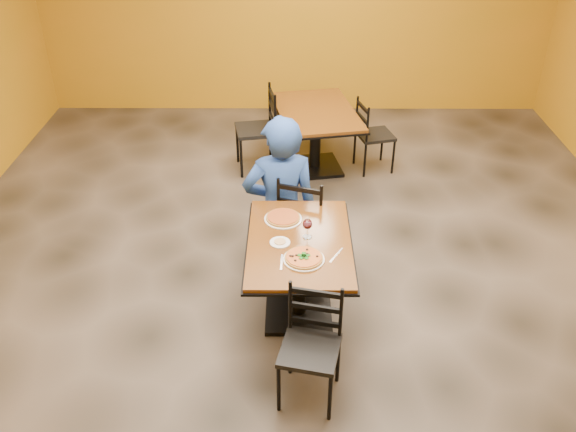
{
  "coord_description": "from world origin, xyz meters",
  "views": [
    {
      "loc": [
        -0.07,
        -4.33,
        3.42
      ],
      "look_at": [
        -0.09,
        -0.3,
        0.85
      ],
      "focal_mm": 37.49,
      "sensor_mm": 36.0,
      "label": 1
    }
  ],
  "objects_px": {
    "chair_main_far": "(305,217)",
    "pizza_main": "(304,258)",
    "chair_second_right": "(375,135)",
    "plate_far": "(283,219)",
    "pizza_far": "(283,217)",
    "chair_second_left": "(256,130)",
    "table_second": "(316,125)",
    "table_main": "(299,261)",
    "chair_main_near": "(310,351)",
    "diner": "(280,191)",
    "wine_glass": "(307,228)",
    "plate_main": "(304,259)",
    "side_plate": "(280,243)"
  },
  "relations": [
    {
      "from": "side_plate",
      "to": "pizza_far",
      "type": "bearing_deg",
      "value": 86.58
    },
    {
      "from": "chair_second_left",
      "to": "wine_glass",
      "type": "xyz_separation_m",
      "value": [
        0.54,
        -2.58,
        0.34
      ]
    },
    {
      "from": "chair_main_far",
      "to": "chair_second_right",
      "type": "bearing_deg",
      "value": -96.58
    },
    {
      "from": "diner",
      "to": "side_plate",
      "type": "bearing_deg",
      "value": 82.07
    },
    {
      "from": "chair_main_near",
      "to": "plate_main",
      "type": "xyz_separation_m",
      "value": [
        -0.03,
        0.62,
        0.32
      ]
    },
    {
      "from": "chair_main_far",
      "to": "chair_second_left",
      "type": "bearing_deg",
      "value": -55.31
    },
    {
      "from": "wine_glass",
      "to": "pizza_far",
      "type": "bearing_deg",
      "value": 127.04
    },
    {
      "from": "chair_second_right",
      "to": "side_plate",
      "type": "distance_m",
      "value": 2.88
    },
    {
      "from": "plate_far",
      "to": "pizza_far",
      "type": "height_order",
      "value": "pizza_far"
    },
    {
      "from": "chair_second_right",
      "to": "table_second",
      "type": "bearing_deg",
      "value": 75.38
    },
    {
      "from": "side_plate",
      "to": "table_main",
      "type": "bearing_deg",
      "value": 12.26
    },
    {
      "from": "chair_second_left",
      "to": "diner",
      "type": "bearing_deg",
      "value": -0.54
    },
    {
      "from": "pizza_main",
      "to": "side_plate",
      "type": "relative_size",
      "value": 1.77
    },
    {
      "from": "table_second",
      "to": "diner",
      "type": "height_order",
      "value": "diner"
    },
    {
      "from": "table_main",
      "to": "diner",
      "type": "bearing_deg",
      "value": 100.95
    },
    {
      "from": "chair_main_near",
      "to": "side_plate",
      "type": "height_order",
      "value": "chair_main_near"
    },
    {
      "from": "pizza_main",
      "to": "pizza_far",
      "type": "bearing_deg",
      "value": 106.21
    },
    {
      "from": "table_second",
      "to": "plate_far",
      "type": "distance_m",
      "value": 2.36
    },
    {
      "from": "chair_second_right",
      "to": "pizza_main",
      "type": "relative_size",
      "value": 3.05
    },
    {
      "from": "chair_main_far",
      "to": "pizza_main",
      "type": "distance_m",
      "value": 1.07
    },
    {
      "from": "chair_main_far",
      "to": "diner",
      "type": "relative_size",
      "value": 0.65
    },
    {
      "from": "chair_second_left",
      "to": "side_plate",
      "type": "xyz_separation_m",
      "value": [
        0.33,
        -2.66,
        0.26
      ]
    },
    {
      "from": "table_main",
      "to": "pizza_main",
      "type": "height_order",
      "value": "pizza_main"
    },
    {
      "from": "table_main",
      "to": "pizza_main",
      "type": "distance_m",
      "value": 0.33
    },
    {
      "from": "table_second",
      "to": "chair_main_near",
      "type": "height_order",
      "value": "chair_main_near"
    },
    {
      "from": "table_main",
      "to": "plate_main",
      "type": "distance_m",
      "value": 0.32
    },
    {
      "from": "plate_main",
      "to": "chair_second_left",
      "type": "bearing_deg",
      "value": 100.1
    },
    {
      "from": "chair_main_far",
      "to": "chair_second_right",
      "type": "height_order",
      "value": "chair_main_far"
    },
    {
      "from": "plate_far",
      "to": "pizza_far",
      "type": "relative_size",
      "value": 1.11
    },
    {
      "from": "plate_far",
      "to": "chair_main_near",
      "type": "bearing_deg",
      "value": -80.52
    },
    {
      "from": "table_main",
      "to": "pizza_main",
      "type": "relative_size",
      "value": 4.33
    },
    {
      "from": "pizza_far",
      "to": "pizza_main",
      "type": "bearing_deg",
      "value": -73.79
    },
    {
      "from": "chair_main_far",
      "to": "table_second",
      "type": "bearing_deg",
      "value": -76.53
    },
    {
      "from": "chair_second_left",
      "to": "plate_far",
      "type": "bearing_deg",
      "value": -2.08
    },
    {
      "from": "chair_second_right",
      "to": "pizza_far",
      "type": "relative_size",
      "value": 3.09
    },
    {
      "from": "pizza_main",
      "to": "wine_glass",
      "type": "bearing_deg",
      "value": 83.92
    },
    {
      "from": "table_main",
      "to": "chair_second_left",
      "type": "relative_size",
      "value": 1.24
    },
    {
      "from": "chair_main_near",
      "to": "diner",
      "type": "xyz_separation_m",
      "value": [
        -0.23,
        1.7,
        0.28
      ]
    },
    {
      "from": "pizza_far",
      "to": "wine_glass",
      "type": "distance_m",
      "value": 0.33
    },
    {
      "from": "chair_main_far",
      "to": "chair_main_near",
      "type": "bearing_deg",
      "value": 108.14
    },
    {
      "from": "chair_second_right",
      "to": "diner",
      "type": "height_order",
      "value": "diner"
    },
    {
      "from": "table_second",
      "to": "plate_main",
      "type": "relative_size",
      "value": 4.73
    },
    {
      "from": "plate_far",
      "to": "chair_second_left",
      "type": "bearing_deg",
      "value": 98.61
    },
    {
      "from": "chair_second_left",
      "to": "plate_far",
      "type": "relative_size",
      "value": 3.2
    },
    {
      "from": "chair_second_right",
      "to": "wine_glass",
      "type": "xyz_separation_m",
      "value": [
        -0.86,
        -2.58,
        0.41
      ]
    },
    {
      "from": "plate_far",
      "to": "chair_main_far",
      "type": "bearing_deg",
      "value": 67.33
    },
    {
      "from": "table_second",
      "to": "pizza_far",
      "type": "relative_size",
      "value": 5.24
    },
    {
      "from": "chair_main_near",
      "to": "pizza_main",
      "type": "bearing_deg",
      "value": 105.89
    },
    {
      "from": "pizza_far",
      "to": "side_plate",
      "type": "distance_m",
      "value": 0.34
    },
    {
      "from": "diner",
      "to": "side_plate",
      "type": "xyz_separation_m",
      "value": [
        0.01,
        -0.86,
        0.04
      ]
    }
  ]
}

